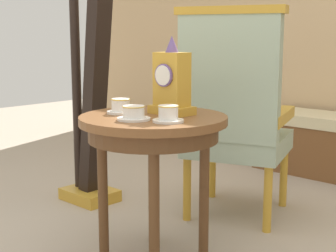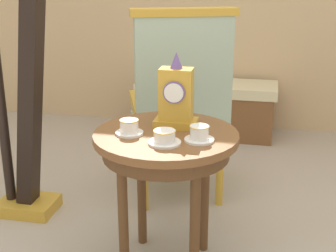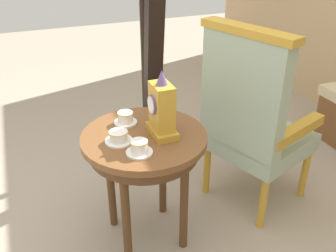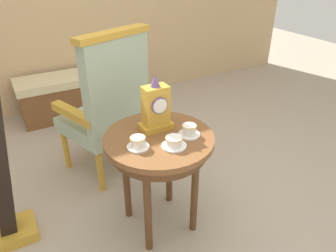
{
  "view_description": "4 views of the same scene",
  "coord_description": "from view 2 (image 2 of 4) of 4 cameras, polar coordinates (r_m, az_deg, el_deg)",
  "views": [
    {
      "loc": [
        1.47,
        -1.43,
        1.0
      ],
      "look_at": [
        0.05,
        0.09,
        0.62
      ],
      "focal_mm": 53.98,
      "sensor_mm": 36.0,
      "label": 1
    },
    {
      "loc": [
        0.38,
        -1.83,
        1.35
      ],
      "look_at": [
        -0.04,
        0.17,
        0.66
      ],
      "focal_mm": 51.21,
      "sensor_mm": 36.0,
      "label": 2
    },
    {
      "loc": [
        1.57,
        -0.42,
        1.61
      ],
      "look_at": [
        0.02,
        0.19,
        0.71
      ],
      "focal_mm": 41.31,
      "sensor_mm": 36.0,
      "label": 3
    },
    {
      "loc": [
        -0.73,
        -1.3,
        1.59
      ],
      "look_at": [
        0.05,
        0.12,
        0.69
      ],
      "focal_mm": 34.16,
      "sensor_mm": 36.0,
      "label": 4
    }
  ],
  "objects": [
    {
      "name": "teacup_right",
      "position": [
        1.94,
        -0.42,
        -1.38
      ],
      "size": [
        0.14,
        0.14,
        0.06
      ],
      "color": "white",
      "rests_on": "side_table"
    },
    {
      "name": "teacup_left",
      "position": [
        2.05,
        -4.64,
        -0.17
      ],
      "size": [
        0.12,
        0.12,
        0.07
      ],
      "color": "white",
      "rests_on": "side_table"
    },
    {
      "name": "side_table",
      "position": [
        2.1,
        -0.24,
        -2.97
      ],
      "size": [
        0.63,
        0.63,
        0.66
      ],
      "color": "brown",
      "rests_on": "ground"
    },
    {
      "name": "mantel_clock",
      "position": [
        2.11,
        0.87,
        3.39
      ],
      "size": [
        0.19,
        0.11,
        0.34
      ],
      "color": "gold",
      "rests_on": "side_table"
    },
    {
      "name": "teacup_center",
      "position": [
        1.97,
        3.75,
        -0.97
      ],
      "size": [
        0.12,
        0.12,
        0.07
      ],
      "color": "white",
      "rests_on": "side_table"
    },
    {
      "name": "window_bench",
      "position": [
        3.97,
        4.57,
        2.14
      ],
      "size": [
        1.13,
        0.4,
        0.44
      ],
      "color": "beige",
      "rests_on": "ground"
    },
    {
      "name": "harp",
      "position": [
        2.64,
        -17.07,
        4.93
      ],
      "size": [
        0.4,
        0.24,
        1.87
      ],
      "color": "gold",
      "rests_on": "ground"
    },
    {
      "name": "armchair",
      "position": [
        2.74,
        1.4,
        2.59
      ],
      "size": [
        0.69,
        0.68,
        1.14
      ],
      "color": "#9EB299",
      "rests_on": "ground"
    }
  ]
}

